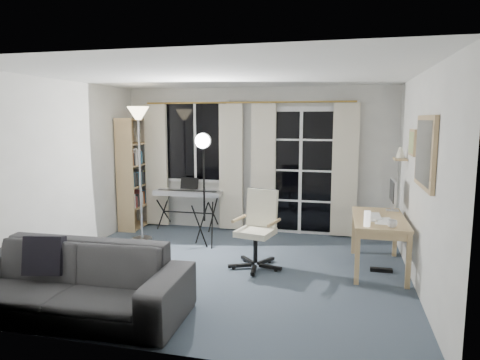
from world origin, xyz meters
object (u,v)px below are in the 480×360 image
(torchiere_lamp, at_px, (139,134))
(sofa, at_px, (67,269))
(monitor, at_px, (393,192))
(bookshelf, at_px, (134,176))
(mug, at_px, (392,223))
(studio_light, at_px, (203,154))
(office_chair, at_px, (259,222))
(desk, at_px, (379,224))
(keyboard_piano, at_px, (188,194))

(torchiere_lamp, relative_size, sofa, 0.89)
(monitor, xyz_separation_m, sofa, (-3.20, -2.48, -0.47))
(bookshelf, height_order, mug, bookshelf)
(studio_light, bearing_deg, office_chair, -43.58)
(desk, relative_size, mug, 11.45)
(bookshelf, height_order, studio_light, bookshelf)
(keyboard_piano, height_order, monitor, monitor)
(bookshelf, bearing_deg, keyboard_piano, -5.31)
(monitor, height_order, sofa, monitor)
(office_chair, distance_m, monitor, 1.84)
(sofa, bearing_deg, monitor, 36.27)
(desk, distance_m, monitor, 0.59)
(torchiere_lamp, relative_size, desk, 1.65)
(studio_light, xyz_separation_m, mug, (2.52, -0.85, -0.66))
(bookshelf, bearing_deg, office_chair, -33.21)
(desk, bearing_deg, sofa, -146.68)
(sofa, bearing_deg, keyboard_piano, 88.27)
(studio_light, bearing_deg, sofa, -116.04)
(bookshelf, bearing_deg, sofa, -75.88)
(keyboard_piano, bearing_deg, office_chair, -44.47)
(office_chair, bearing_deg, keyboard_piano, 148.86)
(desk, height_order, sofa, sofa)
(monitor, bearing_deg, studio_light, -178.54)
(desk, xyz_separation_m, mug, (0.10, -0.50, 0.14))
(torchiere_lamp, distance_m, desk, 3.69)
(monitor, bearing_deg, desk, -114.27)
(studio_light, distance_m, mug, 2.74)
(bookshelf, distance_m, office_chair, 2.94)
(keyboard_piano, relative_size, studio_light, 0.67)
(keyboard_piano, xyz_separation_m, office_chair, (1.51, -1.44, -0.05))
(torchiere_lamp, height_order, keyboard_piano, torchiere_lamp)
(desk, relative_size, sofa, 0.54)
(keyboard_piano, height_order, office_chair, office_chair)
(torchiere_lamp, bearing_deg, sofa, -79.19)
(torchiere_lamp, xyz_separation_m, office_chair, (2.01, -0.72, -1.08))
(studio_light, bearing_deg, keyboard_piano, 111.41)
(torchiere_lamp, xyz_separation_m, desk, (3.49, -0.50, -1.08))
(torchiere_lamp, height_order, studio_light, torchiere_lamp)
(studio_light, xyz_separation_m, monitor, (2.61, 0.10, -0.46))
(studio_light, bearing_deg, desk, -20.43)
(studio_light, bearing_deg, bookshelf, 138.01)
(torchiere_lamp, distance_m, sofa, 2.84)
(sofa, bearing_deg, studio_light, 74.63)
(sofa, bearing_deg, torchiere_lamp, 99.39)
(sofa, bearing_deg, mug, 24.73)
(keyboard_piano, height_order, mug, keyboard_piano)
(torchiere_lamp, bearing_deg, keyboard_piano, 55.26)
(keyboard_piano, distance_m, studio_light, 1.28)
(torchiere_lamp, height_order, sofa, torchiere_lamp)
(mug, bearing_deg, sofa, -153.85)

